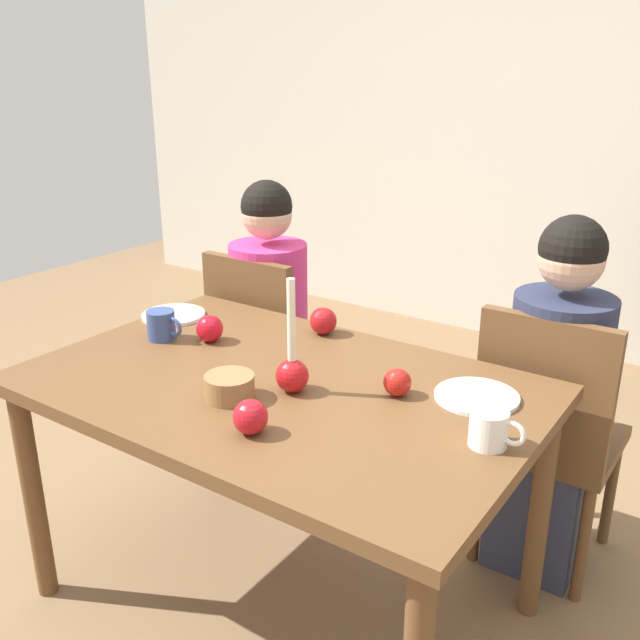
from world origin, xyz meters
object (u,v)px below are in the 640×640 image
object	(u,v)px
candle_centerpiece	(292,369)
apple_by_left_plate	(210,329)
plate_left	(174,315)
plate_right	(477,397)
person_left_child	(270,333)
apple_near_candle	(323,321)
apple_far_edge	(397,382)
person_right_child	(553,407)
bowl_walnuts	(230,387)
mug_right	(490,428)
apple_by_right_mug	(250,417)
chair_left	(265,349)
dining_table	(279,409)
mug_left	(162,325)
chair_right	(547,427)

from	to	relation	value
candle_centerpiece	apple_by_left_plate	world-z (taller)	candle_centerpiece
plate_left	plate_right	size ratio (longest dim) A/B	0.98
person_left_child	apple_near_candle	bearing A→B (deg)	-31.62
person_left_child	apple_far_edge	bearing A→B (deg)	-31.86
person_right_child	bowl_walnuts	distance (m)	1.03
candle_centerpiece	mug_right	xyz separation A→B (m)	(0.54, 0.03, -0.02)
person_right_child	candle_centerpiece	size ratio (longest dim) A/B	3.74
person_right_child	apple_near_candle	world-z (taller)	person_right_child
apple_near_candle	apple_by_left_plate	world-z (taller)	apple_near_candle
apple_near_candle	plate_left	bearing A→B (deg)	-163.03
apple_by_right_mug	chair_left	bearing A→B (deg)	127.36
person_left_child	person_right_child	world-z (taller)	same
dining_table	mug_left	bearing A→B (deg)	175.09
dining_table	chair_left	size ratio (longest dim) A/B	1.56
person_left_child	apple_by_left_plate	xyz separation A→B (m)	(0.18, -0.53, 0.22)
plate_left	candle_centerpiece	bearing A→B (deg)	-18.99
person_left_child	apple_by_right_mug	size ratio (longest dim) A/B	13.87
bowl_walnuts	apple_near_candle	distance (m)	0.52
dining_table	chair_right	distance (m)	0.85
plate_left	bowl_walnuts	xyz separation A→B (m)	(0.58, -0.36, 0.03)
mug_right	apple_by_right_mug	distance (m)	0.55
chair_right	apple_by_left_plate	size ratio (longest dim) A/B	10.53
apple_far_edge	apple_near_candle	bearing A→B (deg)	147.88
chair_left	mug_left	bearing A→B (deg)	-85.27
chair_left	apple_by_right_mug	xyz separation A→B (m)	(0.66, -0.87, 0.28)
mug_left	mug_right	xyz separation A→B (m)	(1.10, -0.04, -0.00)
chair_left	person_right_child	bearing A→B (deg)	1.66
plate_left	mug_right	distance (m)	1.25
person_right_child	apple_by_right_mug	size ratio (longest dim) A/B	13.87
person_right_child	bowl_walnuts	bearing A→B (deg)	-128.01
apple_near_candle	mug_right	bearing A→B (deg)	-27.32
chair_right	apple_far_edge	distance (m)	0.63
bowl_walnuts	apple_by_right_mug	size ratio (longest dim) A/B	1.55
chair_right	apple_by_right_mug	xyz separation A→B (m)	(-0.46, -0.87, 0.28)
mug_left	chair_left	bearing A→B (deg)	94.73
mug_right	apple_by_left_plate	size ratio (longest dim) A/B	1.53
chair_left	mug_right	xyz separation A→B (m)	(1.15, -0.61, 0.28)
person_right_child	apple_far_edge	bearing A→B (deg)	-116.84
plate_right	plate_left	bearing A→B (deg)	179.99
plate_right	apple_far_edge	xyz separation A→B (m)	(-0.18, -0.10, 0.03)
dining_table	apple_by_left_plate	distance (m)	0.40
chair_left	plate_left	size ratio (longest dim) A/B	4.16
person_left_child	apple_near_candle	size ratio (longest dim) A/B	13.25
chair_right	candle_centerpiece	bearing A→B (deg)	-128.79
dining_table	apple_far_edge	distance (m)	0.35
chair_right	apple_by_left_plate	bearing A→B (deg)	-152.12
apple_near_candle	apple_by_right_mug	bearing A→B (deg)	-70.48
chair_left	dining_table	bearing A→B (deg)	-48.15
chair_right	mug_right	size ratio (longest dim) A/B	6.89
mug_left	plate_left	bearing A→B (deg)	126.64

